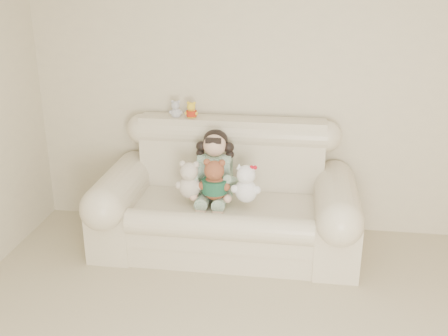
# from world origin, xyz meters

# --- Properties ---
(wall_back) EXTENTS (4.50, 0.00, 4.50)m
(wall_back) POSITION_xyz_m (0.00, 2.50, 1.30)
(wall_back) COLOR beige
(wall_back) RESTS_ON ground
(sofa) EXTENTS (2.10, 0.95, 1.03)m
(sofa) POSITION_xyz_m (-0.50, 2.00, 0.52)
(sofa) COLOR beige
(sofa) RESTS_ON floor
(seated_child) EXTENTS (0.37, 0.44, 0.58)m
(seated_child) POSITION_xyz_m (-0.60, 2.08, 0.71)
(seated_child) COLOR #2A6A40
(seated_child) RESTS_ON sofa
(brown_teddy) EXTENTS (0.26, 0.20, 0.39)m
(brown_teddy) POSITION_xyz_m (-0.57, 1.86, 0.69)
(brown_teddy) COLOR brown
(brown_teddy) RESTS_ON sofa
(white_cat) EXTENTS (0.28, 0.25, 0.36)m
(white_cat) POSITION_xyz_m (-0.32, 1.85, 0.68)
(white_cat) COLOR white
(white_cat) RESTS_ON sofa
(cream_teddy) EXTENTS (0.26, 0.23, 0.36)m
(cream_teddy) POSITION_xyz_m (-0.77, 1.87, 0.68)
(cream_teddy) COLOR beige
(cream_teddy) RESTS_ON sofa
(yellow_mini_bear) EXTENTS (0.13, 0.11, 0.18)m
(yellow_mini_bear) POSITION_xyz_m (-0.84, 2.34, 1.10)
(yellow_mini_bear) COLOR #FFF335
(yellow_mini_bear) RESTS_ON sofa
(grey_mini_plush) EXTENTS (0.12, 0.10, 0.18)m
(grey_mini_plush) POSITION_xyz_m (-0.97, 2.34, 1.10)
(grey_mini_plush) COLOR silver
(grey_mini_plush) RESTS_ON sofa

